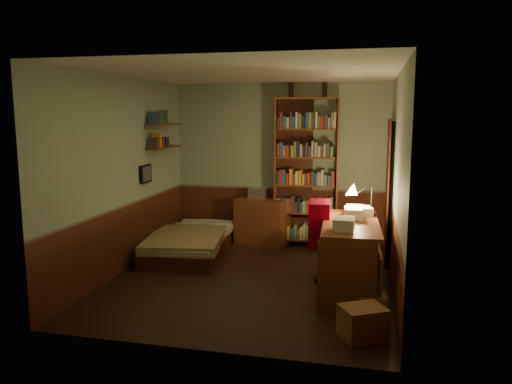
% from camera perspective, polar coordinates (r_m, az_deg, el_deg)
% --- Properties ---
extents(floor, '(3.50, 4.00, 0.02)m').
position_cam_1_polar(floor, '(6.53, -0.51, -10.01)').
color(floor, black).
rests_on(floor, ground).
extents(ceiling, '(3.50, 4.00, 0.02)m').
position_cam_1_polar(ceiling, '(6.19, -0.54, 13.58)').
color(ceiling, silver).
rests_on(ceiling, wall_back).
extents(wall_back, '(3.50, 0.02, 2.60)m').
position_cam_1_polar(wall_back, '(8.18, 2.81, 3.26)').
color(wall_back, gray).
rests_on(wall_back, ground).
extents(wall_left, '(0.02, 4.00, 2.60)m').
position_cam_1_polar(wall_left, '(6.85, -14.98, 1.86)').
color(wall_left, gray).
rests_on(wall_left, ground).
extents(wall_right, '(0.02, 4.00, 2.60)m').
position_cam_1_polar(wall_right, '(6.06, 15.88, 0.92)').
color(wall_right, gray).
rests_on(wall_right, ground).
extents(wall_front, '(3.50, 0.02, 2.60)m').
position_cam_1_polar(wall_front, '(4.32, -6.83, -1.93)').
color(wall_front, gray).
rests_on(wall_front, ground).
extents(doorway, '(0.06, 0.90, 2.00)m').
position_cam_1_polar(doorway, '(7.39, 15.02, -0.00)').
color(doorway, black).
rests_on(doorway, ground).
extents(door_trim, '(0.02, 0.98, 2.08)m').
position_cam_1_polar(door_trim, '(7.38, 14.75, 0.01)').
color(door_trim, '#39170C').
rests_on(door_trim, ground).
extents(bed, '(1.23, 2.01, 0.57)m').
position_cam_1_polar(bed, '(7.65, -7.54, -4.94)').
color(bed, olive).
rests_on(bed, ground).
extents(dresser, '(0.91, 0.61, 0.74)m').
position_cam_1_polar(dresser, '(8.14, 0.71, -3.39)').
color(dresser, '#5E2E19').
rests_on(dresser, ground).
extents(mini_stereo, '(0.30, 0.23, 0.16)m').
position_cam_1_polar(mini_stereo, '(8.19, 0.25, -0.08)').
color(mini_stereo, '#B2B2B7').
rests_on(mini_stereo, dresser).
extents(bookshelf, '(1.04, 0.45, 2.36)m').
position_cam_1_polar(bookshelf, '(7.97, 5.69, 2.20)').
color(bookshelf, '#5E2E19').
rests_on(bookshelf, ground).
extents(bottle_left, '(0.08, 0.08, 0.27)m').
position_cam_1_polar(bottle_left, '(8.07, 4.02, 11.65)').
color(bottle_left, black).
rests_on(bottle_left, bookshelf).
extents(bottle_right, '(0.09, 0.09, 0.26)m').
position_cam_1_polar(bottle_right, '(8.00, 7.85, 11.58)').
color(bottle_right, black).
rests_on(bottle_right, bookshelf).
extents(desk, '(0.73, 1.60, 0.84)m').
position_cam_1_polar(desk, '(6.11, 10.68, -7.26)').
color(desk, '#5E2E19').
rests_on(desk, ground).
extents(paper_stack, '(0.25, 0.30, 0.11)m').
position_cam_1_polar(paper_stack, '(6.44, 12.20, -2.13)').
color(paper_stack, silver).
rests_on(paper_stack, desk).
extents(desk_lamp, '(0.22, 0.22, 0.66)m').
position_cam_1_polar(desk_lamp, '(6.41, 13.10, 0.28)').
color(desk_lamp, black).
rests_on(desk_lamp, desk).
extents(office_chair, '(0.59, 0.53, 1.11)m').
position_cam_1_polar(office_chair, '(6.37, 9.03, -5.29)').
color(office_chair, '#3C6640').
rests_on(office_chair, ground).
extents(red_jacket, '(0.38, 0.53, 0.56)m').
position_cam_1_polar(red_jacket, '(5.99, 7.53, 1.99)').
color(red_jacket, '#AB041B').
rests_on(red_jacket, office_chair).
extents(wall_shelf_lower, '(0.20, 0.90, 0.03)m').
position_cam_1_polar(wall_shelf_lower, '(7.76, -10.47, 5.03)').
color(wall_shelf_lower, '#5E2E19').
rests_on(wall_shelf_lower, wall_left).
extents(wall_shelf_upper, '(0.20, 0.90, 0.03)m').
position_cam_1_polar(wall_shelf_upper, '(7.74, -10.54, 7.62)').
color(wall_shelf_upper, '#5E2E19').
rests_on(wall_shelf_upper, wall_left).
extents(framed_picture, '(0.04, 0.32, 0.26)m').
position_cam_1_polar(framed_picture, '(7.37, -12.51, 2.04)').
color(framed_picture, black).
rests_on(framed_picture, wall_left).
extents(cardboard_box_a, '(0.51, 0.48, 0.30)m').
position_cam_1_polar(cardboard_box_a, '(5.00, 12.13, -14.35)').
color(cardboard_box_a, '#946442').
rests_on(cardboard_box_a, ground).
extents(cardboard_box_b, '(0.33, 0.28, 0.21)m').
position_cam_1_polar(cardboard_box_b, '(5.59, 13.18, -12.34)').
color(cardboard_box_b, '#946442').
rests_on(cardboard_box_b, ground).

